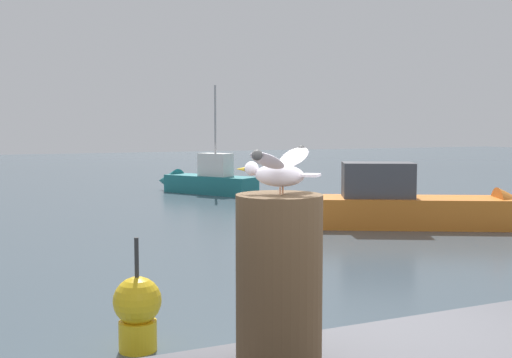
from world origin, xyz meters
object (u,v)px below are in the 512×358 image
boat_orange (426,206)px  channel_buoy (137,310)px  boat_teal (201,181)px  seagull (279,168)px  mooring_post (279,280)px

boat_orange → channel_buoy: 10.67m
channel_buoy → boat_teal: bearing=68.0°
seagull → boat_teal: boat_teal is taller
boat_teal → boat_orange: (2.44, -10.39, 0.06)m
mooring_post → boat_teal: bearing=71.4°
mooring_post → channel_buoy: (0.45, 4.55, -1.43)m
boat_teal → boat_orange: size_ratio=0.75×
boat_teal → boat_orange: bearing=-76.8°
boat_orange → channel_buoy: (-8.96, -5.78, -0.07)m
seagull → mooring_post: bearing=-45.8°
seagull → boat_orange: (9.41, 10.33, -1.86)m
seagull → channel_buoy: 4.96m
boat_teal → boat_orange: 10.68m
mooring_post → boat_orange: size_ratio=0.13×
boat_orange → seagull: bearing=-132.4°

